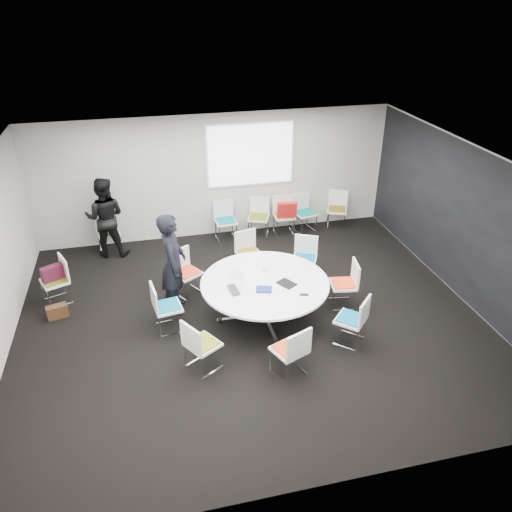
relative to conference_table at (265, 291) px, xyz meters
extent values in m
cube|color=black|center=(-0.25, 0.05, -0.56)|extent=(8.00, 7.00, 0.04)
cube|color=white|center=(-0.25, 0.05, 2.28)|extent=(8.00, 7.00, 0.04)
cube|color=#B8B2AD|center=(-0.25, 3.57, 0.86)|extent=(8.00, 0.04, 2.80)
cube|color=#B8B2AD|center=(-0.25, -3.47, 0.86)|extent=(8.00, 0.04, 2.80)
cube|color=#B8B2AD|center=(3.77, 0.05, 0.86)|extent=(0.04, 7.00, 2.80)
cube|color=black|center=(3.74, 0.05, 0.86)|extent=(0.01, 6.94, 2.74)
cube|color=silver|center=(0.00, 0.00, -0.50)|extent=(0.90, 0.90, 0.08)
cylinder|color=silver|center=(0.00, 0.00, -0.17)|extent=(0.10, 0.10, 0.65)
cylinder|color=white|center=(0.00, 0.00, 0.17)|extent=(2.21, 2.21, 0.04)
cube|color=white|center=(0.55, 3.51, 1.31)|extent=(1.90, 0.03, 1.35)
cube|color=silver|center=(1.47, 0.04, -0.33)|extent=(0.48, 0.48, 0.42)
cube|color=white|center=(1.47, 0.04, -0.10)|extent=(0.51, 0.52, 0.04)
cube|color=red|center=(1.47, 0.04, -0.07)|extent=(0.44, 0.45, 0.03)
cube|color=white|center=(1.67, 0.00, 0.13)|extent=(0.11, 0.46, 0.42)
cube|color=silver|center=(1.07, 1.06, -0.33)|extent=(0.56, 0.56, 0.42)
cube|color=white|center=(1.07, 1.06, -0.10)|extent=(0.61, 0.60, 0.04)
cube|color=#0B5A7E|center=(1.07, 1.06, -0.07)|extent=(0.53, 0.52, 0.03)
cube|color=white|center=(1.16, 1.25, 0.13)|extent=(0.43, 0.23, 0.42)
cube|color=silver|center=(0.08, 1.54, -0.33)|extent=(0.50, 0.50, 0.42)
cube|color=white|center=(0.08, 1.54, -0.10)|extent=(0.54, 0.53, 0.04)
cube|color=brown|center=(0.08, 1.54, -0.07)|extent=(0.47, 0.46, 0.03)
cube|color=white|center=(0.03, 1.75, 0.13)|extent=(0.46, 0.13, 0.42)
cube|color=silver|center=(-1.23, 1.07, -0.33)|extent=(0.58, 0.58, 0.42)
cube|color=white|center=(-1.23, 1.07, -0.10)|extent=(0.62, 0.61, 0.04)
cube|color=red|center=(-1.23, 1.07, -0.07)|extent=(0.54, 0.53, 0.03)
cube|color=white|center=(-1.34, 1.25, 0.13)|extent=(0.41, 0.27, 0.42)
cube|color=silver|center=(-1.67, 0.05, -0.33)|extent=(0.48, 0.48, 0.42)
cube|color=white|center=(-1.67, 0.05, -0.10)|extent=(0.50, 0.52, 0.04)
cube|color=#096481|center=(-1.67, 0.05, -0.07)|extent=(0.44, 0.45, 0.03)
cube|color=white|center=(-1.87, 0.02, 0.13)|extent=(0.11, 0.46, 0.42)
cube|color=silver|center=(-1.23, -1.06, -0.33)|extent=(0.58, 0.58, 0.42)
cube|color=white|center=(-1.23, -1.06, -0.10)|extent=(0.62, 0.62, 0.04)
cube|color=olive|center=(-1.23, -1.06, -0.07)|extent=(0.53, 0.54, 0.03)
cube|color=white|center=(-1.41, -1.17, 0.13)|extent=(0.27, 0.41, 0.42)
cube|color=silver|center=(0.00, -1.49, -0.33)|extent=(0.55, 0.55, 0.42)
cube|color=white|center=(0.00, -1.49, -0.10)|extent=(0.59, 0.58, 0.04)
cube|color=red|center=(0.00, -1.49, -0.07)|extent=(0.52, 0.51, 0.03)
cube|color=white|center=(0.08, -1.68, 0.13)|extent=(0.44, 0.21, 0.42)
cube|color=silver|center=(1.18, -0.99, -0.33)|extent=(0.59, 0.59, 0.42)
cube|color=white|center=(1.18, -0.99, -0.10)|extent=(0.64, 0.64, 0.04)
cube|color=#085F86|center=(1.18, -0.99, -0.07)|extent=(0.55, 0.55, 0.03)
cube|color=white|center=(1.34, -1.13, 0.13)|extent=(0.34, 0.36, 0.42)
cube|color=silver|center=(-0.11, 3.17, -0.33)|extent=(0.45, 0.45, 0.42)
cube|color=white|center=(-0.11, 3.17, -0.10)|extent=(0.49, 0.47, 0.04)
cube|color=#0A7076|center=(-0.11, 3.17, -0.07)|extent=(0.43, 0.41, 0.03)
cube|color=white|center=(-0.13, 3.38, 0.13)|extent=(0.46, 0.07, 0.42)
cube|color=silver|center=(0.66, 3.20, -0.33)|extent=(0.54, 0.54, 0.42)
cube|color=white|center=(0.66, 3.20, -0.10)|extent=(0.59, 0.58, 0.04)
cube|color=#5E6915|center=(0.66, 3.20, -0.07)|extent=(0.51, 0.50, 0.03)
cube|color=white|center=(0.73, 3.39, 0.13)|extent=(0.44, 0.20, 0.42)
cube|color=silver|center=(1.26, 3.15, -0.33)|extent=(0.43, 0.43, 0.42)
cube|color=white|center=(1.26, 3.15, -0.10)|extent=(0.47, 0.45, 0.04)
cube|color=#D95216|center=(1.26, 3.15, -0.07)|extent=(0.41, 0.39, 0.03)
cube|color=white|center=(1.27, 3.36, 0.13)|extent=(0.46, 0.05, 0.42)
cube|color=silver|center=(1.79, 3.18, -0.33)|extent=(0.51, 0.51, 0.42)
cube|color=white|center=(1.79, 3.18, -0.10)|extent=(0.55, 0.54, 0.04)
cube|color=#097970|center=(1.79, 3.18, -0.07)|extent=(0.48, 0.47, 0.03)
cube|color=white|center=(1.73, 3.38, 0.13)|extent=(0.45, 0.15, 0.42)
cube|color=silver|center=(2.59, 3.20, -0.33)|extent=(0.55, 0.55, 0.42)
cube|color=white|center=(2.59, 3.20, -0.10)|extent=(0.60, 0.59, 0.04)
cube|color=brown|center=(2.59, 3.20, -0.07)|extent=(0.52, 0.51, 0.03)
cube|color=white|center=(2.68, 3.39, 0.13)|extent=(0.43, 0.22, 0.42)
cube|color=silver|center=(-3.61, 1.35, -0.33)|extent=(0.55, 0.55, 0.42)
cube|color=white|center=(-3.61, 1.35, -0.10)|extent=(0.58, 0.59, 0.04)
cube|color=olive|center=(-3.61, 1.35, -0.07)|extent=(0.50, 0.51, 0.03)
cube|color=white|center=(-3.42, 1.42, 0.13)|extent=(0.21, 0.44, 0.42)
cube|color=silver|center=(-2.70, 3.20, -0.33)|extent=(0.49, 0.49, 0.42)
cube|color=white|center=(-2.70, 3.20, -0.10)|extent=(0.53, 0.51, 0.04)
cube|color=#5D6F18|center=(-2.70, 3.20, -0.07)|extent=(0.46, 0.44, 0.03)
cube|color=white|center=(-2.74, 3.40, 0.13)|extent=(0.46, 0.11, 0.42)
imported|color=black|center=(-1.49, 0.62, 0.40)|extent=(0.54, 0.74, 1.87)
imported|color=black|center=(-2.70, 3.05, 0.33)|extent=(0.95, 0.79, 1.75)
imported|color=#333338|center=(-0.52, -0.14, 0.21)|extent=(0.27, 0.37, 0.03)
cube|color=silver|center=(-0.45, 0.15, 0.32)|extent=(0.19, 0.25, 0.22)
cube|color=black|center=(0.34, -0.16, 0.20)|extent=(0.34, 0.37, 0.02)
cube|color=navy|center=(-0.08, -0.25, 0.20)|extent=(0.30, 0.26, 0.03)
cube|color=silver|center=(0.44, 0.31, 0.19)|extent=(0.32, 0.24, 0.00)
cube|color=white|center=(0.82, -0.20, 0.19)|extent=(0.34, 0.28, 0.00)
cylinder|color=white|center=(0.09, 0.34, 0.24)|extent=(0.08, 0.08, 0.09)
cube|color=black|center=(0.53, -0.54, 0.20)|extent=(0.15, 0.11, 0.01)
cube|color=#471224|center=(-3.61, 1.35, 0.08)|extent=(0.42, 0.31, 0.28)
cube|color=#3F2614|center=(-3.57, 0.83, -0.42)|extent=(0.39, 0.25, 0.24)
cube|color=#AE1715|center=(1.26, 2.94, 0.16)|extent=(0.46, 0.22, 0.36)
camera|label=1|loc=(-1.82, -7.02, 4.69)|focal=35.00mm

